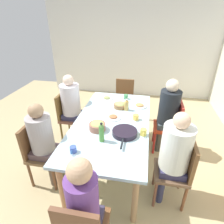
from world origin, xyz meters
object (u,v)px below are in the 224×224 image
object	(u,v)px
person_2	(84,204)
bottle_0	(102,133)
dining_table	(112,126)
cup_3	(73,149)
person_3	(71,103)
bowl_1	(97,126)
chair_0	(124,98)
cup_0	(143,132)
cup_2	(136,117)
person_4	(175,152)
chair_1	(39,150)
plate_1	(113,117)
bowl_0	(120,105)
bottle_1	(126,105)
cup_1	(126,97)
person_5	(168,110)
plate_0	(107,98)
plate_2	(140,106)
chair_5	(171,124)
chair_4	(179,169)
serving_pan	(125,133)
person_1	(43,138)

from	to	relation	value
person_2	bottle_0	bearing A→B (deg)	-177.37
dining_table	cup_3	size ratio (longest dim) A/B	18.04
person_3	bowl_1	size ratio (longest dim) A/B	5.75
chair_0	cup_0	distance (m)	1.73
cup_2	bottle_0	size ratio (longest dim) A/B	0.47
person_4	chair_1	bearing A→B (deg)	-90.00
plate_1	cup_2	distance (m)	0.33
plate_1	cup_3	distance (m)	0.88
bowl_0	bottle_1	world-z (taller)	bottle_1
person_3	plate_1	xyz separation A→B (m)	(0.41, 0.82, 0.03)
cup_2	bottle_1	distance (m)	0.32
chair_1	cup_1	distance (m)	1.67
chair_1	person_5	size ratio (longest dim) A/B	0.70
plate_1	bottle_1	size ratio (longest dim) A/B	1.20
cup_3	bowl_0	bearing A→B (deg)	163.21
person_5	cup_1	distance (m)	0.77
person_5	cup_2	xyz separation A→B (m)	(0.40, -0.48, 0.04)
plate_0	cup_2	world-z (taller)	cup_2
cup_1	bowl_1	bearing A→B (deg)	-13.69
dining_table	bowl_0	xyz separation A→B (m)	(-0.44, 0.05, 0.12)
cup_2	dining_table	bearing A→B (deg)	-71.91
person_5	plate_2	distance (m)	0.46
chair_5	bottle_0	bearing A→B (deg)	-43.98
chair_4	cup_3	size ratio (longest dim) A/B	8.07
person_2	plate_2	distance (m)	1.87
person_2	plate_1	size ratio (longest dim) A/B	5.43
plate_2	bowl_0	bearing A→B (deg)	-71.77
person_3	chair_4	world-z (taller)	person_3
cup_0	cup_2	size ratio (longest dim) A/B	0.97
chair_0	cup_2	distance (m)	1.35
person_2	plate_2	world-z (taller)	person_2
chair_5	serving_pan	xyz separation A→B (m)	(0.79, -0.68, 0.29)
bowl_0	bottle_1	distance (m)	0.13
cup_3	bottle_0	distance (m)	0.38
chair_5	bowl_1	size ratio (longest dim) A/B	4.15
bowl_0	bowl_1	world-z (taller)	bowl_1
chair_1	bottle_0	world-z (taller)	bottle_0
cup_2	cup_3	bearing A→B (deg)	-37.04
bottle_0	person_3	bearing A→B (deg)	-141.47
plate_0	bowl_1	world-z (taller)	bowl_1
chair_1	cup_3	size ratio (longest dim) A/B	8.07
plate_2	cup_0	bearing A→B (deg)	6.50
person_1	person_4	size ratio (longest dim) A/B	0.96
person_3	chair_5	distance (m)	1.73
serving_pan	cup_0	xyz separation A→B (m)	(-0.03, 0.23, 0.02)
chair_1	cup_3	xyz separation A→B (m)	(0.23, 0.60, 0.29)
person_3	chair_5	bearing A→B (deg)	90.00
cup_1	cup_3	distance (m)	1.58
person_1	cup_2	distance (m)	1.30
chair_1	bowl_0	world-z (taller)	chair_1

